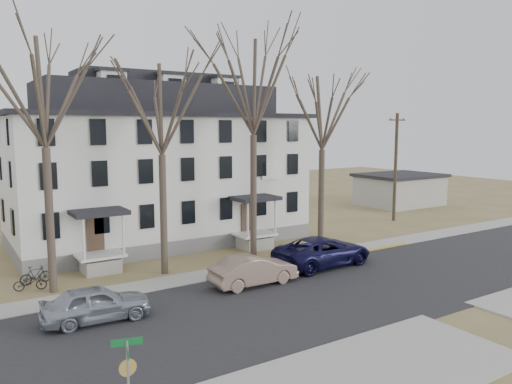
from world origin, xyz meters
TOP-DOWN VIEW (x-y plane):
  - ground at (0.00, 0.00)m, footprint 120.00×120.00m
  - main_road at (0.00, 2.00)m, footprint 120.00×10.00m
  - far_sidewalk at (0.00, 8.00)m, footprint 120.00×2.00m
  - yellow_curb at (5.00, 7.10)m, footprint 14.00×0.25m
  - boarding_house at (-2.00, 17.95)m, footprint 20.80×12.36m
  - distant_building at (26.00, 20.00)m, footprint 8.50×6.50m
  - tree_far_left at (-11.00, 9.80)m, footprint 8.40×8.40m
  - tree_mid_left at (-5.00, 9.80)m, footprint 7.80×7.80m
  - tree_center at (1.00, 9.80)m, footprint 9.00×9.00m
  - tree_mid_right at (6.50, 9.80)m, footprint 7.80×7.80m
  - utility_pole_far at (18.50, 14.00)m, footprint 2.00×0.28m
  - car_silver at (-10.22, 4.64)m, footprint 4.66×2.14m
  - car_tan at (-1.90, 5.20)m, footprint 4.75×1.67m
  - car_navy at (3.60, 6.11)m, footprint 6.34×3.11m
  - bicycle_left at (-11.97, 10.52)m, footprint 1.67×0.90m
  - bicycle_right at (-11.56, 11.53)m, footprint 1.65×0.67m
  - street_sign at (-11.70, -4.11)m, footprint 0.81×0.81m

SIDE VIEW (x-z plane):
  - ground at x=0.00m, z-range 0.00..0.00m
  - main_road at x=0.00m, z-range -0.02..0.02m
  - far_sidewalk at x=0.00m, z-range -0.04..0.04m
  - yellow_curb at x=5.00m, z-range -0.03..0.03m
  - bicycle_left at x=-11.97m, z-range 0.00..0.83m
  - bicycle_right at x=-11.56m, z-range 0.00..0.96m
  - car_silver at x=-10.22m, z-range 0.00..1.55m
  - car_tan at x=-1.90m, z-range 0.00..1.56m
  - car_navy at x=3.60m, z-range 0.00..1.73m
  - distant_building at x=26.00m, z-range 0.00..3.35m
  - street_sign at x=-11.70m, z-range 0.44..3.28m
  - utility_pole_far at x=18.50m, z-range 0.15..9.65m
  - boarding_house at x=-2.00m, z-range -0.65..11.40m
  - tree_mid_left at x=-5.00m, z-range 3.23..15.97m
  - tree_mid_right at x=6.50m, z-range 3.23..15.97m
  - tree_far_left at x=-11.00m, z-range 3.48..17.20m
  - tree_center at x=1.00m, z-range 3.73..18.43m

